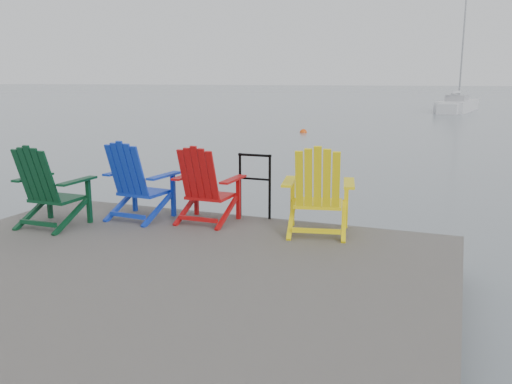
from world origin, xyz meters
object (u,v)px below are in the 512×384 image
(chair_blue, at_px, (137,180))
(sailboat_near, at_px, (457,107))
(chair_yellow, at_px, (318,190))
(chair_green, at_px, (49,186))
(buoy_b, at_px, (303,133))
(chair_red, at_px, (206,184))
(handrail, at_px, (255,179))

(chair_blue, height_order, sailboat_near, sailboat_near)
(chair_yellow, relative_size, sailboat_near, 0.10)
(chair_green, relative_size, buoy_b, 3.22)
(chair_yellow, xyz_separation_m, sailboat_near, (1.06, 37.63, -0.70))
(chair_red, xyz_separation_m, chair_yellow, (1.54, -0.01, 0.03))
(chair_red, bearing_deg, buoy_b, 102.59)
(chair_red, bearing_deg, chair_yellow, 0.56)
(handrail, xyz_separation_m, sailboat_near, (2.09, 37.14, -0.69))
(chair_red, height_order, buoy_b, chair_red)
(chair_green, xyz_separation_m, sailboat_near, (4.41, 38.54, -0.69))
(chair_red, bearing_deg, chair_blue, -169.06)
(handrail, bearing_deg, chair_yellow, -25.62)
(chair_blue, relative_size, buoy_b, 3.25)
(chair_yellow, relative_size, buoy_b, 3.33)
(chair_blue, xyz_separation_m, buoy_b, (-2.70, 17.66, -1.04))
(buoy_b, bearing_deg, chair_red, -78.19)
(chair_green, bearing_deg, chair_blue, 42.03)
(chair_red, relative_size, buoy_b, 3.12)
(handrail, distance_m, chair_red, 0.71)
(chair_green, distance_m, chair_yellow, 3.47)
(handrail, xyz_separation_m, chair_green, (-2.32, -1.41, -0.00))
(chair_blue, xyz_separation_m, sailboat_near, (3.56, 37.79, -0.69))
(sailboat_near, bearing_deg, handrail, -84.64)
(handrail, relative_size, buoy_b, 2.70)
(chair_red, relative_size, sailboat_near, 0.10)
(chair_green, bearing_deg, chair_yellow, 15.87)
(sailboat_near, relative_size, buoy_b, 31.73)
(chair_red, xyz_separation_m, sailboat_near, (2.60, 37.62, -0.67))
(handrail, xyz_separation_m, chair_red, (-0.52, -0.49, -0.02))
(chair_green, relative_size, chair_blue, 0.99)
(chair_green, distance_m, buoy_b, 18.53)
(chair_blue, distance_m, buoy_b, 17.90)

